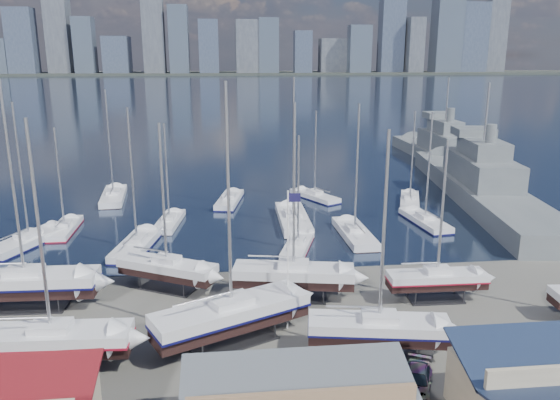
{
  "coord_description": "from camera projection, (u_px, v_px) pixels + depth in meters",
  "views": [
    {
      "loc": [
        -3.71,
        -49.78,
        20.44
      ],
      "look_at": [
        2.46,
        8.0,
        4.97
      ],
      "focal_mm": 35.0,
      "sensor_mm": 36.0,
      "label": 1
    }
  ],
  "objects": [
    {
      "name": "sailboat_moored_1",
      "position": [
        65.0,
        229.0,
        65.04
      ],
      "size": [
        2.52,
        8.76,
        13.07
      ],
      "rotation": [
        0.0,
        0.0,
        1.58
      ],
      "color": "black",
      "rests_on": "water"
    },
    {
      "name": "far_shore",
      "position": [
        224.0,
        73.0,
        591.27
      ],
      "size": [
        1400.0,
        80.0,
        2.2
      ],
      "primitive_type": "cube",
      "color": "#2D332D",
      "rests_on": "ground"
    },
    {
      "name": "water",
      "position": [
        227.0,
        89.0,
        341.77
      ],
      "size": [
        1400.0,
        600.0,
        0.4
      ],
      "primitive_type": "cube",
      "color": "#1B283F",
      "rests_on": "ground"
    },
    {
      "name": "sailboat_cradle_5",
      "position": [
        379.0,
        329.0,
        37.84
      ],
      "size": [
        10.18,
        4.4,
        15.93
      ],
      "rotation": [
        0.0,
        0.0,
        -0.17
      ],
      "color": "#2D2D33",
      "rests_on": "ground"
    },
    {
      "name": "sailboat_moored_10",
      "position": [
        425.0,
        222.0,
        67.99
      ],
      "size": [
        3.82,
        9.97,
        14.54
      ],
      "rotation": [
        0.0,
        0.0,
        1.69
      ],
      "color": "black",
      "rests_on": "water"
    },
    {
      "name": "sailboat_cradle_4",
      "position": [
        294.0,
        275.0,
        46.99
      ],
      "size": [
        10.69,
        4.75,
        16.81
      ],
      "rotation": [
        0.0,
        0.0,
        -0.19
      ],
      "color": "#2D2D33",
      "rests_on": "ground"
    },
    {
      "name": "sailboat_moored_2",
      "position": [
        114.0,
        198.0,
        79.44
      ],
      "size": [
        4.1,
        11.22,
        16.58
      ],
      "rotation": [
        0.0,
        0.0,
        1.67
      ],
      "color": "black",
      "rests_on": "water"
    },
    {
      "name": "naval_ship_east",
      "position": [
        479.0,
        188.0,
        79.61
      ],
      "size": [
        14.6,
        50.57,
        18.5
      ],
      "rotation": [
        0.0,
        0.0,
        1.44
      ],
      "color": "slate",
      "rests_on": "water"
    },
    {
      "name": "sailboat_cradle_1",
      "position": [
        52.0,
        340.0,
        36.25
      ],
      "size": [
        10.58,
        3.39,
        16.83
      ],
      "rotation": [
        0.0,
        0.0,
        -0.04
      ],
      "color": "#2D2D33",
      "rests_on": "ground"
    },
    {
      "name": "flagpole",
      "position": [
        289.0,
        252.0,
        40.56
      ],
      "size": [
        0.98,
        0.12,
        10.99
      ],
      "color": "white",
      "rests_on": "ground"
    },
    {
      "name": "sailboat_moored_0",
      "position": [
        29.0,
        242.0,
        60.65
      ],
      "size": [
        7.25,
        11.32,
        16.46
      ],
      "rotation": [
        0.0,
        0.0,
        1.16
      ],
      "color": "black",
      "rests_on": "water"
    },
    {
      "name": "sailboat_cradle_6",
      "position": [
        437.0,
        279.0,
        46.52
      ],
      "size": [
        8.52,
        2.5,
        13.89
      ],
      "rotation": [
        0.0,
        0.0,
        -0.01
      ],
      "color": "#2D2D33",
      "rests_on": "ground"
    },
    {
      "name": "sailboat_moored_9",
      "position": [
        354.0,
        235.0,
        63.0
      ],
      "size": [
        3.25,
        10.71,
        16.06
      ],
      "rotation": [
        0.0,
        0.0,
        1.6
      ],
      "color": "black",
      "rests_on": "water"
    },
    {
      "name": "naval_ship_west",
      "position": [
        443.0,
        154.0,
        106.49
      ],
      "size": [
        6.96,
        42.57,
        17.83
      ],
      "rotation": [
        0.0,
        0.0,
        1.57
      ],
      "color": "slate",
      "rests_on": "water"
    },
    {
      "name": "sailboat_moored_6",
      "position": [
        298.0,
        247.0,
        59.21
      ],
      "size": [
        4.96,
        9.02,
        13.0
      ],
      "rotation": [
        0.0,
        0.0,
        1.26
      ],
      "color": "black",
      "rests_on": "water"
    },
    {
      "name": "skyline",
      "position": [
        215.0,
        37.0,
        574.7
      ],
      "size": [
        639.14,
        43.8,
        107.69
      ],
      "color": "#475166",
      "rests_on": "far_shore"
    },
    {
      "name": "sailboat_moored_8",
      "position": [
        315.0,
        197.0,
        79.93
      ],
      "size": [
        6.64,
        9.08,
        13.47
      ],
      "rotation": [
        0.0,
        0.0,
        2.09
      ],
      "color": "black",
      "rests_on": "water"
    },
    {
      "name": "sailboat_cradle_0",
      "position": [
        26.0,
        283.0,
        45.07
      ],
      "size": [
        11.81,
        3.65,
        18.7
      ],
      "rotation": [
        0.0,
        0.0,
        -0.03
      ],
      "color": "#2D2D33",
      "rests_on": "ground"
    },
    {
      "name": "sailboat_moored_4",
      "position": [
        169.0,
        223.0,
        67.62
      ],
      "size": [
        3.52,
        8.98,
        13.21
      ],
      "rotation": [
        0.0,
        0.0,
        1.45
      ],
      "color": "black",
      "rests_on": "water"
    },
    {
      "name": "sailboat_cradle_2",
      "position": [
        167.0,
        268.0,
        48.71
      ],
      "size": [
        9.26,
        6.6,
        15.0
      ],
      "rotation": [
        0.0,
        0.0,
        -0.5
      ],
      "color": "#2D2D33",
      "rests_on": "ground"
    },
    {
      "name": "car_b",
      "position": [
        228.0,
        400.0,
        32.14
      ],
      "size": [
        4.59,
        1.79,
        1.49
      ],
      "primitive_type": "imported",
      "rotation": [
        0.0,
        0.0,
        1.62
      ],
      "color": "gray",
      "rests_on": "ground"
    },
    {
      "name": "car_d",
      "position": [
        417.0,
        380.0,
        34.35
      ],
      "size": [
        3.44,
        4.76,
        1.28
      ],
      "primitive_type": "imported",
      "rotation": [
        0.0,
        0.0,
        -0.42
      ],
      "color": "gray",
      "rests_on": "ground"
    },
    {
      "name": "ground",
      "position": [
        273.0,
        318.0,
        43.86
      ],
      "size": [
        1400.0,
        1400.0,
        0.0
      ],
      "primitive_type": "plane",
      "color": "#605E59",
      "rests_on": "ground"
    },
    {
      "name": "car_c",
      "position": [
        272.0,
        399.0,
        32.18
      ],
      "size": [
        3.55,
        6.02,
        1.57
      ],
      "primitive_type": "imported",
      "rotation": [
        0.0,
        0.0,
        0.17
      ],
      "color": "gray",
      "rests_on": "ground"
    },
    {
      "name": "sailboat_cradle_3",
      "position": [
        231.0,
        314.0,
        39.6
      ],
      "size": [
        12.05,
        8.11,
        18.83
      ],
      "rotation": [
        0.0,
        0.0,
        0.45
      ],
      "color": "#2D2D33",
      "rests_on": "ground"
    },
    {
      "name": "sailboat_moored_7",
      "position": [
        293.0,
        221.0,
        68.33
      ],
      "size": [
        3.67,
        12.51,
        18.82
      ],
      "rotation": [
        0.0,
        0.0,
        1.56
      ],
      "color": "black",
      "rests_on": "water"
    },
    {
      "name": "sailboat_moored_5",
      "position": [
        229.0,
        201.0,
        77.64
      ],
      "size": [
        4.51,
        10.04,
        14.5
      ],
      "rotation": [
        0.0,
        0.0,
        1.38
      ],
      "color": "black",
      "rests_on": "water"
    },
    {
      "name": "sailboat_moored_3",
      "position": [
        137.0,
        246.0,
        59.38
      ],
      "size": [
        4.8,
        11.06,
        16.0
      ],
      "rotation": [
        0.0,
        0.0,
        1.4
      ],
      "color": "black",
      "rests_on": "water"
    },
    {
      "name": "sailboat_moored_11",
      "position": [
        410.0,
        201.0,
        77.54
      ],
      "size": [
        5.44,
        9.5,
        13.7
      ],
      "rotation": [
        0.0,
        0.0,
        1.24
      ],
      "color": "black",
      "rests_on": "water"
    }
  ]
}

